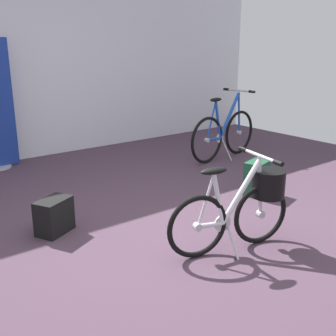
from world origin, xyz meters
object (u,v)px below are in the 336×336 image
Objects in this scene: handbag_on_floor at (257,178)px; backpack_on_floor at (54,216)px; folding_bike_foreground at (245,203)px; display_bike_left at (224,133)px.

backpack_on_floor is at bearing 168.67° from handbag_on_floor.
folding_bike_foreground is 1.62m from backpack_on_floor.
handbag_on_floor is (2.12, -0.42, 0.03)m from backpack_on_floor.
backpack_on_floor is at bearing 133.08° from folding_bike_foreground.
backpack_on_floor is (-1.09, 1.17, -0.22)m from folding_bike_foreground.
backpack_on_floor is 1.01× the size of handbag_on_floor.
display_bike_left is (1.79, 2.02, -0.01)m from folding_bike_foreground.
handbag_on_floor is (1.03, 0.75, -0.19)m from folding_bike_foreground.
folding_bike_foreground is 2.89× the size of backpack_on_floor.
display_bike_left is 3.74× the size of handbag_on_floor.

